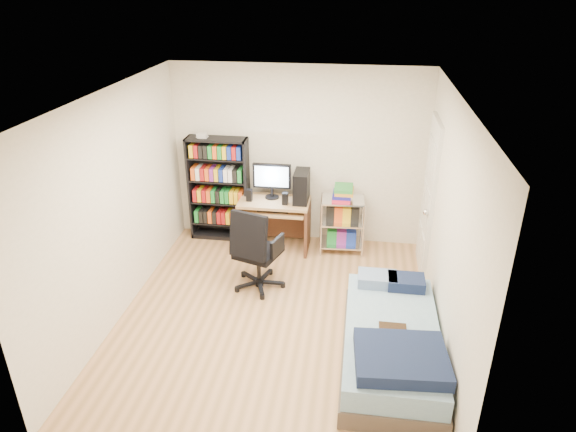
% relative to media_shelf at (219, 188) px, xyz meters
% --- Properties ---
extents(room, '(3.58, 4.08, 2.58)m').
position_rel_media_shelf_xyz_m(room, '(1.12, -1.84, 0.47)').
color(room, tan).
rests_on(room, ground).
extents(media_shelf, '(0.85, 0.28, 1.57)m').
position_rel_media_shelf_xyz_m(media_shelf, '(0.00, 0.00, 0.00)').
color(media_shelf, black).
rests_on(media_shelf, room).
extents(computer_desk, '(0.97, 0.56, 1.22)m').
position_rel_media_shelf_xyz_m(computer_desk, '(0.94, -0.17, -0.12)').
color(computer_desk, '#A68555').
rests_on(computer_desk, room).
extents(office_chair, '(0.81, 0.81, 1.08)m').
position_rel_media_shelf_xyz_m(office_chair, '(0.79, -1.27, -0.43)').
color(office_chair, black).
rests_on(office_chair, room).
extents(wire_cart, '(0.62, 0.46, 0.96)m').
position_rel_media_shelf_xyz_m(wire_cart, '(1.77, -0.16, -0.15)').
color(wire_cart, silver).
rests_on(wire_cart, room).
extents(bed, '(0.95, 1.89, 0.54)m').
position_rel_media_shelf_xyz_m(bed, '(2.38, -2.42, -0.54)').
color(bed, brown).
rests_on(bed, room).
extents(door, '(0.12, 0.80, 2.00)m').
position_rel_media_shelf_xyz_m(door, '(2.84, -0.49, 0.22)').
color(door, silver).
rests_on(door, room).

